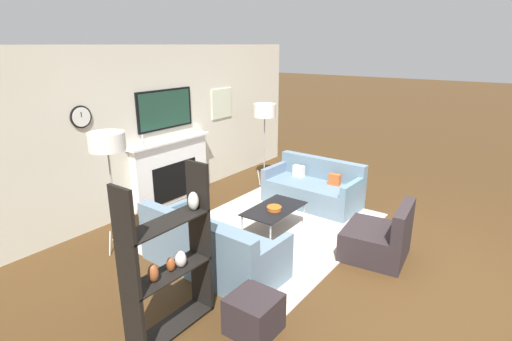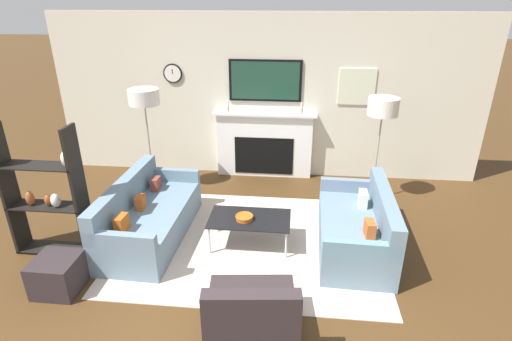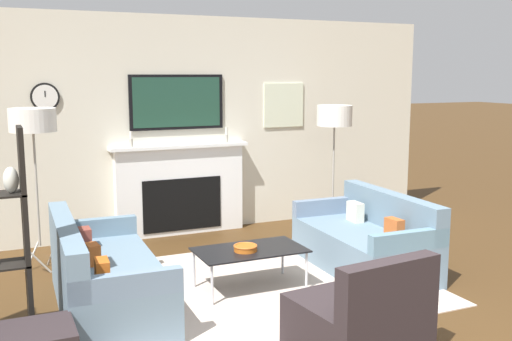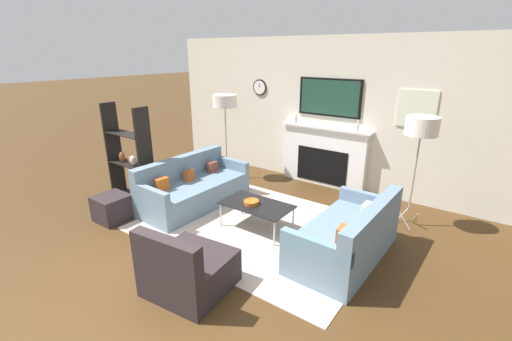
{
  "view_description": "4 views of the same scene",
  "coord_description": "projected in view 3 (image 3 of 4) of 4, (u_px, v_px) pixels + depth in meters",
  "views": [
    {
      "loc": [
        -4.58,
        -0.9,
        2.7
      ],
      "look_at": [
        0.29,
        2.64,
        0.79
      ],
      "focal_mm": 28.0,
      "sensor_mm": 36.0,
      "label": 1
    },
    {
      "loc": [
        0.51,
        -2.17,
        2.92
      ],
      "look_at": [
        0.01,
        2.72,
        0.76
      ],
      "focal_mm": 28.0,
      "sensor_mm": 36.0,
      "label": 2
    },
    {
      "loc": [
        -2.13,
        -2.82,
        1.99
      ],
      "look_at": [
        0.3,
        2.62,
        1.03
      ],
      "focal_mm": 42.0,
      "sensor_mm": 36.0,
      "label": 3
    },
    {
      "loc": [
        2.57,
        -1.49,
        2.43
      ],
      "look_at": [
        -0.16,
        2.3,
        0.8
      ],
      "focal_mm": 24.0,
      "sensor_mm": 36.0,
      "label": 4
    }
  ],
  "objects": [
    {
      "name": "couch_left",
      "position": [
        103.0,
        278.0,
        5.07
      ],
      "size": [
        0.87,
        1.86,
        0.78
      ],
      "color": "slate",
      "rests_on": "ground_plane"
    },
    {
      "name": "area_rug",
      "position": [
        248.0,
        287.0,
        5.65
      ],
      "size": [
        3.27,
        2.49,
        0.01
      ],
      "color": "beige",
      "rests_on": "ground_plane"
    },
    {
      "name": "coffee_table",
      "position": [
        250.0,
        252.0,
        5.54
      ],
      "size": [
        1.01,
        0.57,
        0.39
      ],
      "color": "black",
      "rests_on": "ground_plane"
    },
    {
      "name": "armchair",
      "position": [
        360.0,
        321.0,
        4.26
      ],
      "size": [
        0.88,
        0.87,
        0.77
      ],
      "color": "#2C2325",
      "rests_on": "ground_plane"
    },
    {
      "name": "couch_right",
      "position": [
        367.0,
        243.0,
        6.14
      ],
      "size": [
        0.87,
        1.66,
        0.78
      ],
      "color": "slate",
      "rests_on": "ground_plane"
    },
    {
      "name": "fireplace_wall",
      "position": [
        177.0,
        137.0,
        7.46
      ],
      "size": [
        7.16,
        0.28,
        2.7
      ],
      "color": "beige",
      "rests_on": "ground_plane"
    },
    {
      "name": "floor_lamp_left",
      "position": [
        33.0,
        122.0,
        5.91
      ],
      "size": [
        0.46,
        0.46,
        1.66
      ],
      "color": "#9E998E",
      "rests_on": "ground_plane"
    },
    {
      "name": "decorative_bowl",
      "position": [
        245.0,
        248.0,
        5.47
      ],
      "size": [
        0.22,
        0.22,
        0.06
      ],
      "color": "#BD5B1A",
      "rests_on": "coffee_table"
    },
    {
      "name": "floor_lamp_right",
      "position": [
        334.0,
        117.0,
        7.32
      ],
      "size": [
        0.43,
        0.43,
        1.62
      ],
      "color": "#9E998E",
      "rests_on": "ground_plane"
    }
  ]
}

